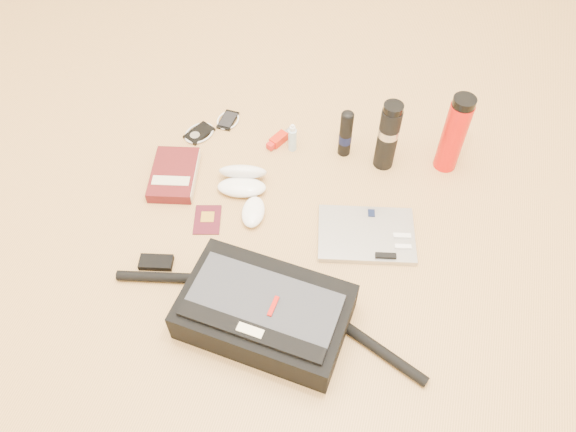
% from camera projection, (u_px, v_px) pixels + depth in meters
% --- Properties ---
extents(ground, '(4.00, 4.00, 0.00)m').
position_uv_depth(ground, '(275.00, 245.00, 1.74)').
color(ground, tan).
rests_on(ground, ground).
extents(messenger_bag, '(0.93, 0.31, 0.13)m').
position_uv_depth(messenger_bag, '(264.00, 311.00, 1.54)').
color(messenger_bag, black).
rests_on(messenger_bag, ground).
extents(laptop, '(0.34, 0.27, 0.03)m').
position_uv_depth(laptop, '(367.00, 235.00, 1.75)').
color(laptop, '#A3A3A5').
rests_on(laptop, ground).
extents(book, '(0.20, 0.25, 0.04)m').
position_uv_depth(book, '(175.00, 175.00, 1.89)').
color(book, '#4B1013').
rests_on(book, ground).
extents(passport, '(0.11, 0.14, 0.01)m').
position_uv_depth(passport, '(207.00, 220.00, 1.80)').
color(passport, '#430E1A').
rests_on(passport, ground).
extents(mouse, '(0.09, 0.14, 0.04)m').
position_uv_depth(mouse, '(253.00, 212.00, 1.80)').
color(mouse, white).
rests_on(mouse, ground).
extents(sunglasses_case, '(0.19, 0.17, 0.09)m').
position_uv_depth(sunglasses_case, '(242.00, 180.00, 1.86)').
color(sunglasses_case, white).
rests_on(sunglasses_case, ground).
extents(ipod, '(0.12, 0.12, 0.01)m').
position_uv_depth(ipod, '(199.00, 133.00, 2.03)').
color(ipod, black).
rests_on(ipod, ground).
extents(phone, '(0.08, 0.10, 0.01)m').
position_uv_depth(phone, '(228.00, 120.00, 2.07)').
color(phone, black).
rests_on(phone, ground).
extents(inhaler, '(0.07, 0.12, 0.03)m').
position_uv_depth(inhaler, '(280.00, 139.00, 2.00)').
color(inhaler, red).
rests_on(inhaler, ground).
extents(spray_bottle, '(0.03, 0.03, 0.11)m').
position_uv_depth(spray_bottle, '(292.00, 139.00, 1.95)').
color(spray_bottle, '#A2C3D9').
rests_on(spray_bottle, ground).
extents(aerosol_can, '(0.06, 0.06, 0.19)m').
position_uv_depth(aerosol_can, '(346.00, 133.00, 1.91)').
color(aerosol_can, black).
rests_on(aerosol_can, ground).
extents(thermos_black, '(0.08, 0.08, 0.27)m').
position_uv_depth(thermos_black, '(388.00, 136.00, 1.84)').
color(thermos_black, black).
rests_on(thermos_black, ground).
extents(thermos_red, '(0.09, 0.09, 0.30)m').
position_uv_depth(thermos_red, '(454.00, 134.00, 1.83)').
color(thermos_red, red).
rests_on(thermos_red, ground).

